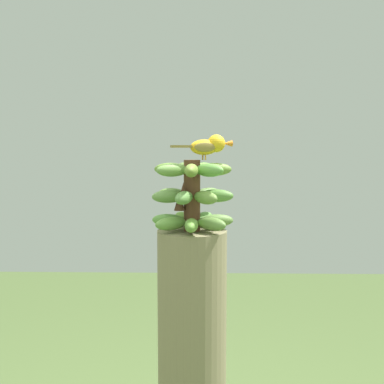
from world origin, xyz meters
name	(u,v)px	position (x,y,z in m)	size (l,w,h in m)	color
banana_bunch	(192,196)	(0.00, 0.00, 1.34)	(0.28, 0.28, 0.23)	brown
perched_bird	(209,145)	(-0.06, 0.00, 1.50)	(0.20, 0.09, 0.08)	#C68933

